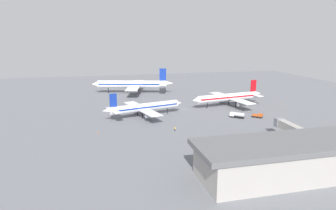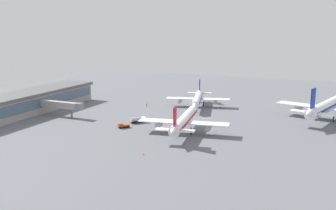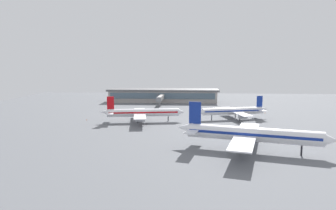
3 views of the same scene
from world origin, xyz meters
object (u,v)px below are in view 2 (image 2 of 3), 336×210
Objects in this scene: airplane_taxiing at (198,98)px; pushback_tractor at (123,125)px; safety_cone_mid_apron at (176,97)px; safety_cone_near_gate at (143,154)px; airplane_at_gate at (327,106)px; airplane_distant at (184,120)px; fuel_truck at (138,120)px; ground_crew_worker at (147,105)px.

airplane_taxiing is 8.57× the size of pushback_tractor.
safety_cone_near_gate is at bearing 16.15° from safety_cone_mid_apron.
airplane_at_gate is 65.05m from airplane_distant.
fuel_truck is 34.15m from ground_crew_worker.
airplane_distant reaches higher than safety_cone_mid_apron.
safety_cone_mid_apron is (-23.50, -78.59, -5.46)m from airplane_at_gate.
safety_cone_near_gate is (72.68, -50.74, -5.46)m from airplane_at_gate.
airplane_distant is 70.16× the size of safety_cone_mid_apron.
safety_cone_near_gate is (67.53, 32.11, -0.55)m from ground_crew_worker.
pushback_tractor is at bearing -148.71° from fuel_truck.
pushback_tractor reaches higher than safety_cone_mid_apron.
safety_cone_near_gate is at bearing -107.81° from fuel_truck.
ground_crew_worker reaches higher than safety_cone_mid_apron.
airplane_at_gate is 58.91m from airplane_taxiing.
fuel_truck reaches higher than safety_cone_mid_apron.
airplane_distant is at bearing 24.30° from safety_cone_mid_apron.
airplane_taxiing is 75.95m from safety_cone_near_gate.
safety_cone_near_gate and safety_cone_mid_apron have the same top height.
ground_crew_worker is at bearing -86.63° from airplane_taxiing.
airplane_taxiing is 6.50× the size of fuel_truck.
pushback_tractor reaches higher than ground_crew_worker.
airplane_taxiing reaches higher than safety_cone_mid_apron.
airplane_distant is at bearing -63.17° from fuel_truck.
airplane_distant is 29.58m from safety_cone_near_gate.
airplane_taxiing reaches higher than fuel_truck.
pushback_tractor is 0.76× the size of fuel_truck.
safety_cone_near_gate is at bearing 160.10° from airplane_at_gate.
airplane_distant is at bearing 140.48° from pushback_tractor.
airplane_taxiing is 51.25m from pushback_tractor.
pushback_tractor is (49.18, -13.99, -3.36)m from airplane_taxiing.
safety_cone_near_gate is (29.15, -2.42, -4.37)m from airplane_distant.
fuel_truck reaches higher than pushback_tractor.
ground_crew_worker is 2.78× the size of safety_cone_mid_apron.
fuel_truck is (37.17, -70.98, -4.38)m from airplane_at_gate.
pushback_tractor is (46.46, -72.83, -4.79)m from airplane_at_gate.
airplane_taxiing reaches higher than safety_cone_near_gate.
airplane_distant is 51.77m from ground_crew_worker.
airplane_distant is at bearing 175.26° from safety_cone_near_gate.
airplane_taxiing is 64.20× the size of safety_cone_mid_apron.
fuel_truck is at bearing 7.15° from safety_cone_mid_apron.
airplane_distant is at bearing -154.44° from ground_crew_worker.
airplane_distant reaches higher than fuel_truck.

